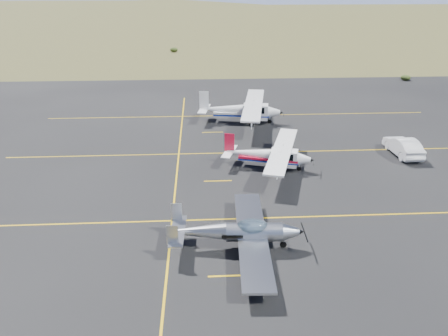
# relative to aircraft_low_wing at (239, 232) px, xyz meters

# --- Properties ---
(ground) EXTENTS (1600.00, 1600.00, 0.00)m
(ground) POSITION_rel_aircraft_low_wing_xyz_m (2.30, 1.10, -1.00)
(ground) COLOR #383D1C
(ground) RESTS_ON ground
(apron) EXTENTS (72.00, 72.00, 0.02)m
(apron) POSITION_rel_aircraft_low_wing_xyz_m (2.30, 8.10, -1.00)
(apron) COLOR black
(apron) RESTS_ON ground
(aircraft_low_wing) EXTENTS (6.87, 9.59, 2.08)m
(aircraft_low_wing) POSITION_rel_aircraft_low_wing_xyz_m (0.00, 0.00, 0.00)
(aircraft_low_wing) COLOR silver
(aircraft_low_wing) RESTS_ON apron
(aircraft_cessna) EXTENTS (6.74, 9.88, 2.52)m
(aircraft_cessna) POSITION_rel_aircraft_low_wing_xyz_m (3.25, 10.76, 0.12)
(aircraft_cessna) COLOR white
(aircraft_cessna) RESTS_ON apron
(aircraft_plain) EXTENTS (7.50, 12.29, 3.10)m
(aircraft_plain) POSITION_rel_aircraft_low_wing_xyz_m (2.29, 22.56, 0.38)
(aircraft_plain) COLOR silver
(aircraft_plain) RESTS_ON apron
(sedan) EXTENTS (1.68, 4.58, 1.50)m
(sedan) POSITION_rel_aircraft_low_wing_xyz_m (14.69, 12.83, -0.24)
(sedan) COLOR white
(sedan) RESTS_ON apron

